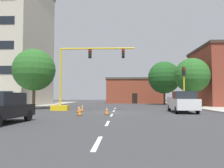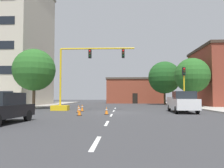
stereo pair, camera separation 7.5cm
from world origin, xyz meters
name	(u,v)px [view 1 (the left image)]	position (x,y,z in m)	size (l,w,h in m)	color
ground_plane	(113,113)	(0.00, 0.00, 0.00)	(160.00, 160.00, 0.00)	#38383A
sidewalk_left	(17,107)	(-12.88, 8.00, 0.07)	(6.00, 56.00, 0.14)	#9E998E
sidewalk_right	(217,108)	(12.88, 8.00, 0.07)	(6.00, 56.00, 0.14)	#B2ADA3
lane_stripe_seg_0	(97,143)	(0.00, -14.00, 0.00)	(0.16, 2.40, 0.01)	silver
lane_stripe_seg_1	(108,123)	(0.00, -8.50, 0.00)	(0.16, 2.40, 0.01)	silver
lane_stripe_seg_2	(112,115)	(0.00, -3.00, 0.00)	(0.16, 2.40, 0.01)	silver
lane_stripe_seg_3	(114,111)	(0.00, 2.50, 0.00)	(0.16, 2.40, 0.01)	silver
lane_stripe_seg_4	(115,108)	(0.00, 8.00, 0.00)	(0.16, 2.40, 0.01)	silver
building_tall_left	(2,44)	(-18.73, 14.72, 10.17)	(13.41, 14.36, 20.33)	beige
building_brick_center	(134,91)	(3.68, 31.23, 2.83)	(12.62, 7.81, 5.64)	brown
traffic_signal_gantry	(71,90)	(-4.71, 3.04, 2.24)	(8.97, 1.20, 6.83)	yellow
traffic_light_pole_right	(184,79)	(7.82, 4.27, 3.53)	(0.32, 0.47, 4.80)	yellow
tree_right_mid	(192,76)	(10.29, 9.31, 4.32)	(4.67, 4.67, 6.67)	brown
tree_right_far	(164,78)	(8.76, 20.96, 5.02)	(5.97, 5.97, 8.01)	#4C3823
tree_left_near	(34,70)	(-9.80, 5.62, 4.74)	(5.10, 5.10, 7.30)	brown
pickup_truck_white	(182,102)	(6.59, 0.48, 0.97)	(2.20, 5.47, 1.99)	white
sedan_black_near_left	(1,108)	(-5.93, -9.00, 0.89)	(2.28, 4.66, 1.74)	black
traffic_cone_roadside_a	(107,111)	(-0.43, -2.38, 0.32)	(0.36, 0.36, 0.65)	black
traffic_cone_roadside_b	(80,111)	(-2.50, -3.54, 0.36)	(0.36, 0.36, 0.73)	black
traffic_cone_roadside_c	(82,108)	(-3.20, 1.66, 0.36)	(0.36, 0.36, 0.74)	black
traffic_cone_roadside_d	(79,109)	(-3.23, -0.09, 0.35)	(0.36, 0.36, 0.72)	black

